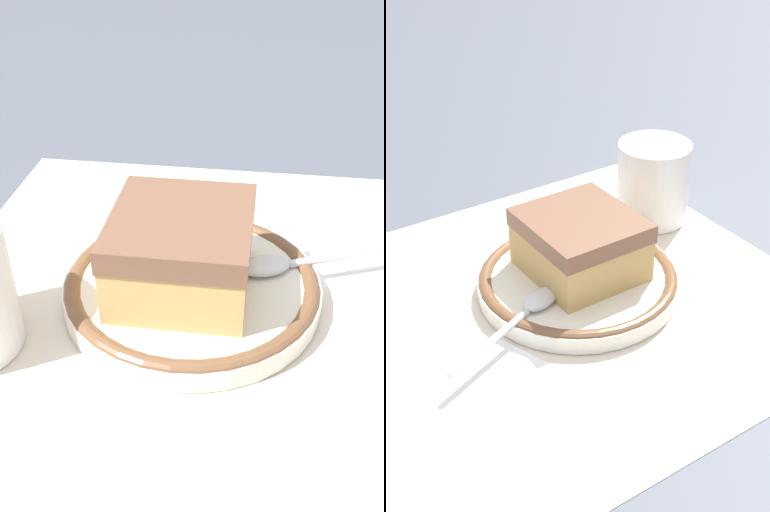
{
  "view_description": "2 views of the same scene",
  "coord_description": "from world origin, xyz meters",
  "views": [
    {
      "loc": [
        -0.02,
        0.31,
        0.25
      ],
      "look_at": [
        0.02,
        0.01,
        0.04
      ],
      "focal_mm": 40.38,
      "sensor_mm": 36.0,
      "label": 1
    },
    {
      "loc": [
        -0.25,
        -0.4,
        0.35
      ],
      "look_at": [
        0.02,
        0.01,
        0.04
      ],
      "focal_mm": 47.95,
      "sensor_mm": 36.0,
      "label": 2
    }
  ],
  "objects": [
    {
      "name": "plate",
      "position": [
        0.02,
        0.01,
        0.01
      ],
      "size": [
        0.18,
        0.18,
        0.02
      ],
      "color": "silver",
      "rests_on": "placemat"
    },
    {
      "name": "placemat",
      "position": [
        0.0,
        0.0,
        0.0
      ],
      "size": [
        0.41,
        0.39,
        0.0
      ],
      "primitive_type": "cube",
      "color": "beige",
      "rests_on": "ground_plane"
    },
    {
      "name": "cake_slice",
      "position": [
        0.03,
        0.01,
        0.04
      ],
      "size": [
        0.09,
        0.1,
        0.05
      ],
      "color": "tan",
      "rests_on": "plate"
    },
    {
      "name": "napkin",
      "position": [
        -0.09,
        -0.1,
        0.0
      ],
      "size": [
        0.14,
        0.16,
        0.0
      ],
      "primitive_type": "cube",
      "rotation": [
        0.0,
        0.0,
        5.07
      ],
      "color": "white",
      "rests_on": "placemat"
    },
    {
      "name": "ground_plane",
      "position": [
        0.0,
        0.0,
        0.0
      ],
      "size": [
        2.4,
        2.4,
        0.0
      ],
      "primitive_type": "plane",
      "color": "#4C515B"
    },
    {
      "name": "spoon",
      "position": [
        -0.04,
        -0.02,
        0.02
      ],
      "size": [
        0.12,
        0.06,
        0.01
      ],
      "color": "silver",
      "rests_on": "plate"
    },
    {
      "name": "cup",
      "position": [
        0.16,
        0.07,
        0.04
      ],
      "size": [
        0.07,
        0.07,
        0.08
      ],
      "color": "white",
      "rests_on": "placemat"
    }
  ]
}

